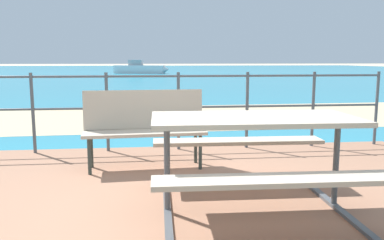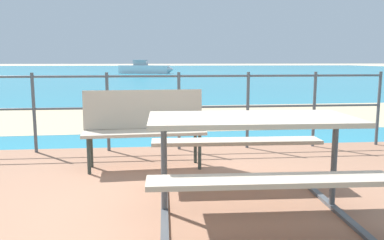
# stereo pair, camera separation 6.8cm
# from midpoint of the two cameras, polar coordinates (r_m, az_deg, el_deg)

# --- Properties ---
(ground_plane) EXTENTS (240.00, 240.00, 0.00)m
(ground_plane) POSITION_cam_midpoint_polar(r_m,az_deg,el_deg) (3.39, 1.59, -14.27)
(ground_plane) COLOR beige
(patio_paving) EXTENTS (6.40, 5.20, 0.06)m
(patio_paving) POSITION_cam_midpoint_polar(r_m,az_deg,el_deg) (3.37, 1.59, -13.80)
(patio_paving) COLOR #996B51
(patio_paving) RESTS_ON ground
(sea_water) EXTENTS (90.00, 90.00, 0.01)m
(sea_water) POSITION_cam_midpoint_polar(r_m,az_deg,el_deg) (43.11, -5.21, 6.90)
(sea_water) COLOR teal
(sea_water) RESTS_ON ground
(beach_strip) EXTENTS (54.11, 5.91, 0.01)m
(beach_strip) POSITION_cam_midpoint_polar(r_m,az_deg,el_deg) (9.25, -3.17, 0.50)
(beach_strip) COLOR tan
(beach_strip) RESTS_ON ground
(picnic_table) EXTENTS (1.72, 1.60, 0.80)m
(picnic_table) POSITION_cam_midpoint_polar(r_m,az_deg,el_deg) (3.32, 9.04, -2.74)
(picnic_table) COLOR tan
(picnic_table) RESTS_ON patio_paving
(park_bench) EXTENTS (1.43, 0.49, 0.90)m
(park_bench) POSITION_cam_midpoint_polar(r_m,az_deg,el_deg) (4.69, -6.49, -0.34)
(park_bench) COLOR tan
(park_bench) RESTS_ON patio_paving
(railing_fence) EXTENTS (5.94, 0.04, 1.09)m
(railing_fence) POSITION_cam_midpoint_polar(r_m,az_deg,el_deg) (5.55, -1.54, 2.54)
(railing_fence) COLOR #4C5156
(railing_fence) RESTS_ON patio_paving
(boat_mid) EXTENTS (5.33, 2.47, 1.27)m
(boat_mid) POSITION_cam_midpoint_polar(r_m,az_deg,el_deg) (38.35, -6.68, 7.32)
(boat_mid) COLOR silver
(boat_mid) RESTS_ON sea_water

